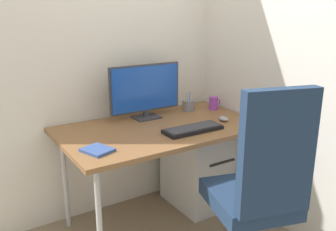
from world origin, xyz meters
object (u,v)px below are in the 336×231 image
Objects in this scene: monitor at (145,90)px; mouse at (224,119)px; office_chair at (260,184)px; keyboard at (193,129)px; filing_cabinet at (201,166)px; coffee_mug at (214,103)px; notebook at (97,150)px; pen_holder at (189,105)px.

monitor is 0.62m from mouse.
office_chair reaches higher than keyboard.
filing_cabinet is 5.85× the size of coffee_mug.
monitor is at bearing 155.57° from mouse.
coffee_mug reaches higher than notebook.
mouse reaches higher than notebook.
notebook is 1.56× the size of coffee_mug.
keyboard is 0.52m from pen_holder.
notebook is at bearing -141.98° from monitor.
office_chair reaches higher than filing_cabinet.
keyboard is 0.59m from coffee_mug.
keyboard is at bearing 92.85° from office_chair.
pen_holder is at bearing 57.68° from keyboard.
filing_cabinet is 0.51m from pen_holder.
office_chair is 0.97m from filing_cabinet.
monitor is at bearing 18.91° from notebook.
monitor is 3.55× the size of pen_holder.
monitor is 5.34× the size of coffee_mug.
keyboard is (-0.30, -0.29, 0.45)m from filing_cabinet.
monitor reaches higher than mouse.
notebook is (-0.68, 0.00, -0.01)m from keyboard.
filing_cabinet is (0.27, 0.88, -0.29)m from office_chair.
notebook is 1.21m from coffee_mug.
filing_cabinet is at bearing -3.05° from notebook.
pen_holder is at bearing 76.44° from office_chair.
filing_cabinet is at bearing 113.56° from mouse.
coffee_mug is at bearing 22.13° from filing_cabinet.
keyboard is at bearing -19.44° from notebook.
pen_holder is 0.97× the size of notebook.
filing_cabinet is 0.51m from mouse.
notebook is at bearing 139.97° from office_chair.
notebook is (-0.71, 0.60, 0.16)m from office_chair.
pen_holder is 1.51× the size of coffee_mug.
office_chair is at bearing -87.15° from keyboard.
office_chair is 2.84× the size of keyboard.
mouse is at bearing -82.11° from pen_holder.
coffee_mug is (0.58, -0.09, -0.16)m from monitor.
keyboard is 4.43× the size of mouse.
monitor is 0.75m from notebook.
notebook is at bearing -163.03° from coffee_mug.
coffee_mug is (0.44, 0.95, 0.20)m from office_chair.
coffee_mug is (0.19, -0.09, 0.01)m from pen_holder.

